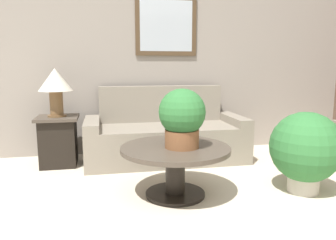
% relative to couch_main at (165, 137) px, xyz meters
% --- Properties ---
extents(wall_back, '(7.06, 0.09, 2.60)m').
position_rel_couch_main_xyz_m(wall_back, '(0.26, 0.49, 1.01)').
color(wall_back, gray).
rests_on(wall_back, ground_plane).
extents(couch_main, '(2.01, 0.85, 0.93)m').
position_rel_couch_main_xyz_m(couch_main, '(0.00, 0.00, 0.00)').
color(couch_main, gray).
rests_on(couch_main, ground_plane).
extents(coffee_table, '(1.01, 1.01, 0.47)m').
position_rel_couch_main_xyz_m(coffee_table, '(-0.13, -1.20, 0.04)').
color(coffee_table, black).
rests_on(coffee_table, ground_plane).
extents(side_table, '(0.48, 0.48, 0.60)m').
position_rel_couch_main_xyz_m(side_table, '(-1.31, 0.00, 0.01)').
color(side_table, black).
rests_on(side_table, ground_plane).
extents(table_lamp, '(0.40, 0.40, 0.57)m').
position_rel_couch_main_xyz_m(table_lamp, '(-1.31, 0.00, 0.69)').
color(table_lamp, brown).
rests_on(table_lamp, side_table).
extents(potted_plant_on_table, '(0.42, 0.42, 0.53)m').
position_rel_couch_main_xyz_m(potted_plant_on_table, '(-0.08, -1.24, 0.45)').
color(potted_plant_on_table, brown).
rests_on(potted_plant_on_table, coffee_table).
extents(potted_plant_floor, '(0.67, 0.67, 0.78)m').
position_rel_couch_main_xyz_m(potted_plant_floor, '(1.09, -1.36, 0.13)').
color(potted_plant_floor, beige).
rests_on(potted_plant_floor, ground_plane).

